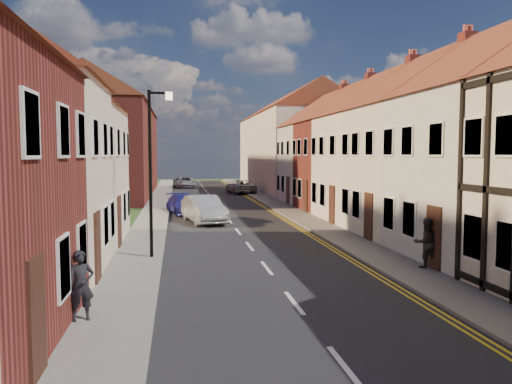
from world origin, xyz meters
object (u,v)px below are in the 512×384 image
car_mid (204,209)px  car_distant (184,182)px  car_far (184,204)px  pedestrian_right (426,243)px  pedestrian_left (81,286)px  lamppost (153,163)px  car_distant_b (241,187)px

car_mid → car_distant: (-0.65, 29.49, -0.12)m
car_far → car_distant: size_ratio=0.93×
car_distant → pedestrian_right: size_ratio=2.83×
pedestrian_left → car_distant: bearing=68.5°
car_mid → car_distant: 29.50m
car_far → pedestrian_left: pedestrian_left is taller
car_mid → car_distant: bearing=79.3°
car_mid → lamppost: bearing=-115.4°
lamppost → car_distant_b: bearing=76.8°
pedestrian_left → car_distant_b: (8.30, 36.87, -0.24)m
car_mid → pedestrian_left: size_ratio=2.93×
lamppost → car_mid: bearing=76.5°
pedestrian_right → lamppost: bearing=-14.7°
pedestrian_left → car_far: bearing=65.1°
car_far → car_distant: car_distant is taller
lamppost → car_distant: (1.66, 39.14, -2.90)m
car_distant → lamppost: bearing=-99.9°
car_far → lamppost: bearing=-107.4°
pedestrian_right → car_distant_b: bearing=-81.8°
car_mid → pedestrian_right: 14.44m
car_distant → car_far: bearing=-98.3°
lamppost → car_distant: size_ratio=1.30×
car_far → pedestrian_right: 18.80m
car_far → pedestrian_right: (7.61, -17.18, 0.31)m
car_mid → pedestrian_right: (6.60, -12.84, 0.18)m
car_distant_b → lamppost: bearing=70.1°
car_distant → pedestrian_right: pedestrian_right is taller
pedestrian_left → car_distant_b: size_ratio=0.33×
lamppost → car_far: (1.30, 14.00, -2.91)m
car_mid → pedestrian_right: pedestrian_right is taller
car_distant_b → pedestrian_left: bearing=70.6°
pedestrian_right → car_distant_b: 33.24m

